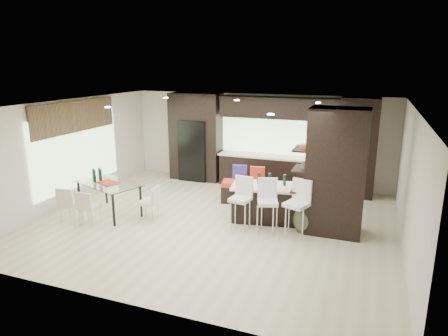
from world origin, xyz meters
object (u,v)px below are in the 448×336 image
at_px(kitchen_island, 275,203).
at_px(chair_near, 89,209).
at_px(stool_mid, 267,212).
at_px(floor_vase, 303,207).
at_px(bench, 249,192).
at_px(stool_right, 296,215).
at_px(chair_far, 71,206).
at_px(chair_end, 149,204).
at_px(stool_left, 240,208).
at_px(dining_table, 109,198).

distance_m(kitchen_island, chair_near, 4.25).
height_order(stool_mid, floor_vase, floor_vase).
distance_m(kitchen_island, bench, 1.42).
distance_m(kitchen_island, stool_right, 0.98).
bearing_deg(floor_vase, stool_right, -108.09).
relative_size(stool_mid, chair_far, 1.21).
xyz_separation_m(stool_mid, stool_right, (0.62, -0.01, 0.02)).
bearing_deg(stool_right, chair_far, -147.80).
xyz_separation_m(floor_vase, chair_end, (-3.50, -0.55, -0.20)).
distance_m(stool_right, bench, 2.40).
xyz_separation_m(stool_left, dining_table, (-3.26, -0.26, -0.08)).
bearing_deg(chair_end, floor_vase, -87.09).
height_order(chair_near, chair_far, chair_far).
relative_size(stool_left, chair_near, 1.24).
relative_size(stool_right, dining_table, 0.61).
relative_size(stool_right, bench, 0.70).
distance_m(bench, chair_end, 2.73).
bearing_deg(chair_near, bench, 41.13).
bearing_deg(bench, dining_table, -157.66).
relative_size(stool_mid, chair_near, 1.26).
bearing_deg(bench, chair_far, -153.43).
relative_size(bench, chair_end, 1.91).
bearing_deg(chair_end, stool_right, -91.90).
height_order(stool_right, chair_end, stool_right).
height_order(stool_left, dining_table, stool_left).
bearing_deg(kitchen_island, chair_far, -167.61).
relative_size(dining_table, chair_near, 2.14).
xyz_separation_m(bench, chair_end, (-1.82, -2.04, 0.10)).
distance_m(stool_right, chair_far, 5.10).
relative_size(floor_vase, chair_near, 1.50).
bearing_deg(dining_table, stool_right, 23.54).
xyz_separation_m(stool_left, chair_end, (-2.17, -0.26, -0.10)).
bearing_deg(bench, chair_end, -144.39).
bearing_deg(stool_right, chair_near, -146.66).
height_order(stool_mid, chair_end, stool_mid).
height_order(stool_mid, chair_near, stool_mid).
bearing_deg(dining_table, chair_near, -69.56).
bearing_deg(bench, stool_left, -91.65).
relative_size(stool_left, stool_mid, 0.99).
distance_m(stool_left, bench, 1.82).
bearing_deg(chair_far, chair_end, 18.67).
relative_size(chair_near, chair_end, 1.02).
bearing_deg(stool_right, dining_table, -155.94).
xyz_separation_m(bench, chair_far, (-3.43, -2.79, 0.12)).
distance_m(kitchen_island, floor_vase, 0.86).
height_order(dining_table, chair_end, dining_table).
distance_m(kitchen_island, stool_left, 0.97).
bearing_deg(chair_far, dining_table, 49.49).
distance_m(bench, chair_near, 4.03).
relative_size(stool_left, floor_vase, 0.83).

